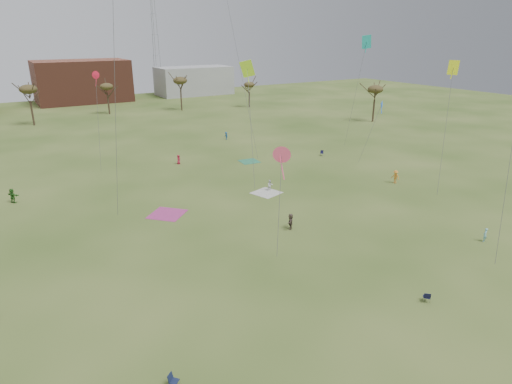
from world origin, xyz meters
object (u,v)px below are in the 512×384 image
camp_chair_left (174,383)px  radio_tower (155,34)px  camp_chair_right (322,154)px  camp_chair_center (426,299)px

camp_chair_left → radio_tower: size_ratio=0.02×
camp_chair_left → camp_chair_right: size_ratio=1.00×
camp_chair_center → camp_chair_right: (20.35, 37.42, 0.00)m
camp_chair_right → radio_tower: bearing=128.3°
camp_chair_left → camp_chair_right: 53.52m
camp_chair_center → radio_tower: radio_tower is taller
camp_chair_center → camp_chair_right: 42.60m
camp_chair_right → radio_tower: size_ratio=0.02×
camp_chair_left → radio_tower: (43.44, 125.99, 18.95)m
camp_chair_left → camp_chair_center: (19.67, -1.88, 0.00)m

